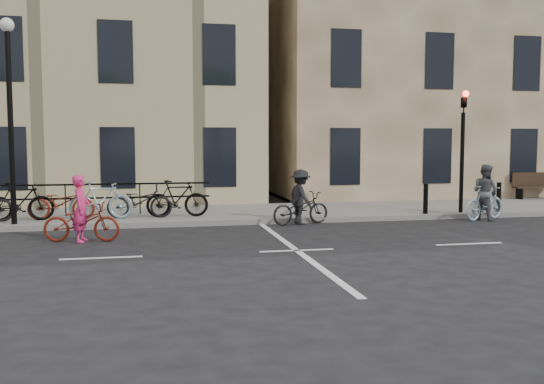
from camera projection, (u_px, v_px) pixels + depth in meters
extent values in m
plane|color=black|center=(297.00, 251.00, 12.83)|extent=(120.00, 120.00, 0.00)
cube|color=slate|center=(116.00, 217.00, 17.87)|extent=(46.00, 4.00, 0.15)
cube|color=#877251|center=(423.00, 53.00, 26.79)|extent=(14.00, 10.00, 12.00)
cylinder|color=black|center=(462.00, 163.00, 18.18)|extent=(0.12, 0.12, 3.00)
imported|color=black|center=(464.00, 97.00, 18.01)|extent=(0.15, 0.18, 0.90)
sphere|color=#FF0C05|center=(466.00, 94.00, 17.89)|extent=(0.18, 0.18, 0.18)
cylinder|color=black|center=(11.00, 128.00, 15.58)|extent=(0.14, 0.14, 5.00)
sphere|color=silver|center=(7.00, 25.00, 15.35)|extent=(0.36, 0.36, 0.36)
cylinder|color=black|center=(426.00, 199.00, 17.93)|extent=(0.14, 0.14, 0.90)
cylinder|color=black|center=(499.00, 197.00, 18.42)|extent=(0.14, 0.14, 0.90)
cube|color=black|center=(519.00, 194.00, 22.36)|extent=(0.06, 0.38, 0.40)
cube|color=black|center=(534.00, 187.00, 22.47)|extent=(1.60, 0.40, 0.06)
cube|color=black|center=(531.00, 179.00, 22.62)|extent=(1.60, 0.06, 0.50)
cube|color=black|center=(84.00, 199.00, 17.54)|extent=(7.25, 0.04, 0.95)
imported|color=black|center=(20.00, 202.00, 16.34)|extent=(1.75, 0.49, 1.05)
imported|color=maroon|center=(61.00, 203.00, 16.56)|extent=(1.80, 0.63, 0.95)
imported|color=#89A4B4|center=(101.00, 200.00, 16.77)|extent=(1.75, 0.49, 1.05)
imported|color=black|center=(140.00, 201.00, 16.99)|extent=(1.80, 0.63, 0.95)
imported|color=black|center=(177.00, 199.00, 17.19)|extent=(1.75, 0.49, 1.05)
imported|color=maroon|center=(82.00, 222.00, 13.92)|extent=(1.81, 0.87, 0.91)
imported|color=#E4286F|center=(81.00, 208.00, 13.90)|extent=(0.45, 0.61, 1.54)
imported|color=#89A4B4|center=(485.00, 203.00, 17.65)|extent=(1.74, 1.12, 1.01)
imported|color=#4F4E53|center=(485.00, 192.00, 17.63)|extent=(0.89, 0.98, 1.63)
imported|color=black|center=(301.00, 208.00, 16.76)|extent=(1.81, 1.02, 0.90)
imported|color=black|center=(301.00, 197.00, 16.73)|extent=(0.80, 1.10, 1.53)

